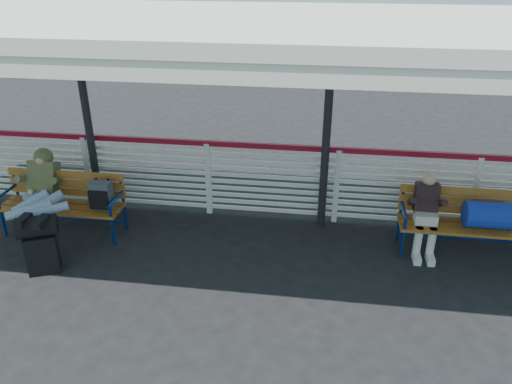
% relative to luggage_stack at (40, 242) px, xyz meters
% --- Properties ---
extents(ground, '(60.00, 60.00, 0.00)m').
position_rel_luggage_stack_xyz_m(ground, '(1.80, 0.01, -0.44)').
color(ground, black).
rests_on(ground, ground).
extents(fence, '(12.08, 0.08, 1.24)m').
position_rel_luggage_stack_xyz_m(fence, '(1.80, 1.91, 0.22)').
color(fence, silver).
rests_on(fence, ground).
extents(canopy, '(12.60, 3.60, 3.16)m').
position_rel_luggage_stack_xyz_m(canopy, '(1.80, 0.88, 2.60)').
color(canopy, silver).
rests_on(canopy, ground).
extents(luggage_stack, '(0.56, 0.45, 0.82)m').
position_rel_luggage_stack_xyz_m(luggage_stack, '(0.00, 0.00, 0.00)').
color(luggage_stack, black).
rests_on(luggage_stack, ground).
extents(bench_left, '(1.80, 0.56, 0.92)m').
position_rel_luggage_stack_xyz_m(bench_left, '(-0.03, 1.04, 0.14)').
color(bench_left, '#A76620').
rests_on(bench_left, ground).
extents(bench_right, '(1.80, 0.56, 0.92)m').
position_rel_luggage_stack_xyz_m(bench_right, '(5.70, 1.23, 0.16)').
color(bench_right, '#A76620').
rests_on(bench_right, ground).
extents(traveler_man, '(0.94, 1.64, 0.77)m').
position_rel_luggage_stack_xyz_m(traveler_man, '(-0.35, 0.69, 0.26)').
color(traveler_man, '#8BA5BB').
rests_on(traveler_man, ground).
extents(companion_person, '(0.32, 0.66, 1.15)m').
position_rel_luggage_stack_xyz_m(companion_person, '(5.01, 1.23, 0.15)').
color(companion_person, beige).
rests_on(companion_person, ground).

